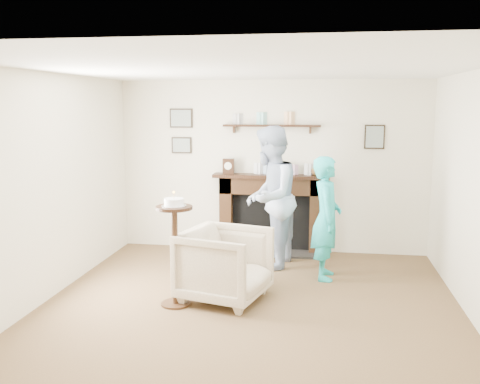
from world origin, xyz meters
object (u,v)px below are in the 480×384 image
object	(u,v)px
armchair	(225,299)
pedestal_table	(175,236)
woman	(325,278)
man	(269,267)

from	to	relation	value
armchair	pedestal_table	xyz separation A→B (m)	(-0.50, -0.24, 0.77)
woman	armchair	bearing A→B (deg)	130.36
armchair	man	world-z (taller)	man
armchair	woman	bearing A→B (deg)	-34.36
armchair	woman	world-z (taller)	woman
woman	pedestal_table	bearing A→B (deg)	126.14
man	pedestal_table	distance (m)	1.91
armchair	woman	xyz separation A→B (m)	(1.10, 0.94, 0.00)
woman	pedestal_table	size ratio (longest dim) A/B	1.22
woman	pedestal_table	world-z (taller)	pedestal_table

